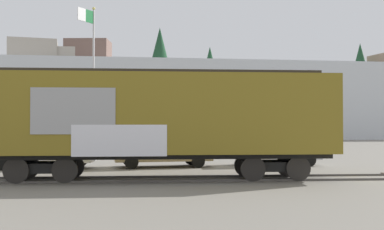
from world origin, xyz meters
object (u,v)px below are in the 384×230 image
at_px(parked_car_white, 42,150).
at_px(parked_car_tan, 161,148).
at_px(freight_car, 160,116).
at_px(flagpole, 91,65).
at_px(parked_car_silver, 274,149).

relative_size(parked_car_white, parked_car_tan, 1.01).
bearing_deg(freight_car, flagpole, 109.95).
height_order(parked_car_white, parked_car_tan, parked_car_tan).
relative_size(parked_car_white, parked_car_silver, 1.13).
bearing_deg(flagpole, freight_car, -70.05).
bearing_deg(flagpole, parked_car_tan, -48.72).
relative_size(flagpole, parked_car_white, 1.84).
height_order(parked_car_white, parked_car_silver, parked_car_white).
bearing_deg(parked_car_white, parked_car_silver, 0.67).
bearing_deg(parked_car_white, flagpole, 66.33).
bearing_deg(flagpole, parked_car_silver, -23.49).
xyz_separation_m(freight_car, parked_car_tan, (0.33, 5.22, -1.50)).
height_order(freight_car, parked_car_white, freight_car).
bearing_deg(parked_car_tan, parked_car_silver, 1.33).
distance_m(flagpole, parked_car_tan, 7.37).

